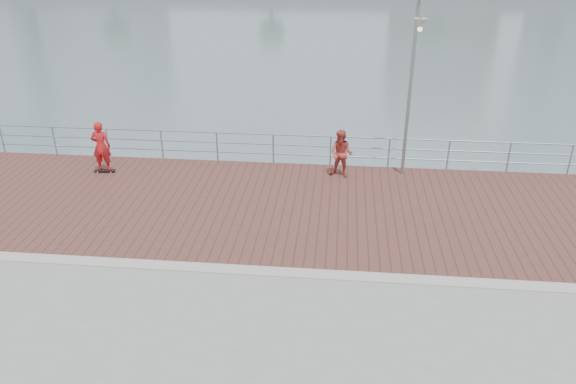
# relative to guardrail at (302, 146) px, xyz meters

# --- Properties ---
(water) EXTENTS (400.00, 400.00, 0.00)m
(water) POSITION_rel_guardrail_xyz_m (-0.00, -7.00, -2.69)
(water) COLOR slate
(water) RESTS_ON ground
(brick_lane) EXTENTS (40.00, 6.80, 0.02)m
(brick_lane) POSITION_rel_guardrail_xyz_m (-0.00, -3.40, -0.68)
(brick_lane) COLOR brown
(brick_lane) RESTS_ON seawall
(curb) EXTENTS (40.00, 0.40, 0.06)m
(curb) POSITION_rel_guardrail_xyz_m (-0.00, -7.00, -0.66)
(curb) COLOR #B7B5AD
(curb) RESTS_ON seawall
(guardrail) EXTENTS (39.06, 0.06, 1.13)m
(guardrail) POSITION_rel_guardrail_xyz_m (0.00, 0.00, 0.00)
(guardrail) COLOR #8C9EA8
(guardrail) RESTS_ON brick_lane
(street_lamp) EXTENTS (0.41, 1.20, 5.67)m
(street_lamp) POSITION_rel_guardrail_xyz_m (3.54, -0.91, 3.34)
(street_lamp) COLOR gray
(street_lamp) RESTS_ON brick_lane
(skateboard) EXTENTS (0.73, 0.24, 0.08)m
(skateboard) POSITION_rel_guardrail_xyz_m (-6.79, -1.43, -0.61)
(skateboard) COLOR black
(skateboard) RESTS_ON brick_lane
(skateboarder) EXTENTS (0.68, 0.47, 1.76)m
(skateboarder) POSITION_rel_guardrail_xyz_m (-6.79, -1.43, 0.30)
(skateboarder) COLOR red
(skateboarder) RESTS_ON skateboard
(bystander) EXTENTS (0.96, 0.85, 1.65)m
(bystander) POSITION_rel_guardrail_xyz_m (1.41, -0.96, 0.15)
(bystander) COLOR #C04038
(bystander) RESTS_ON brick_lane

